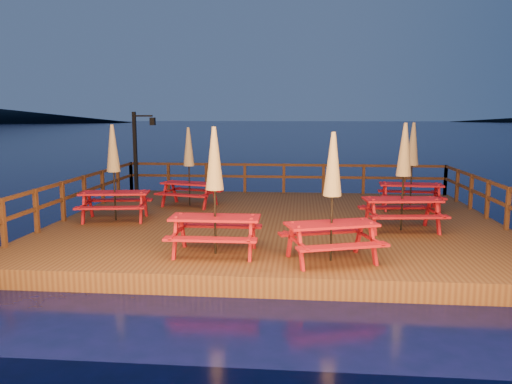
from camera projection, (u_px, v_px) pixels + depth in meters
ground at (277, 234)px, 13.93m from camera, size 500.00×500.00×0.00m
deck at (277, 227)px, 13.90m from camera, size 12.00×10.00×0.40m
deck_piles at (277, 244)px, 13.98m from camera, size 11.44×9.44×1.40m
railing at (280, 184)px, 15.51m from camera, size 11.80×9.75×1.10m
lamp_post at (139, 144)px, 18.56m from camera, size 0.85×0.18×3.00m
picnic_table_0 at (412, 165)px, 15.18m from camera, size 1.97×1.66×2.66m
picnic_table_1 at (403, 175)px, 12.40m from camera, size 2.05×1.75×2.70m
picnic_table_2 at (215, 189)px, 10.27m from camera, size 1.86×1.53×2.65m
picnic_table_3 at (189, 165)px, 15.81m from camera, size 2.06×1.83×2.50m
picnic_table_4 at (332, 195)px, 9.77m from camera, size 2.17×1.97×2.57m
picnic_table_5 at (114, 171)px, 13.62m from camera, size 2.04×1.76×2.63m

